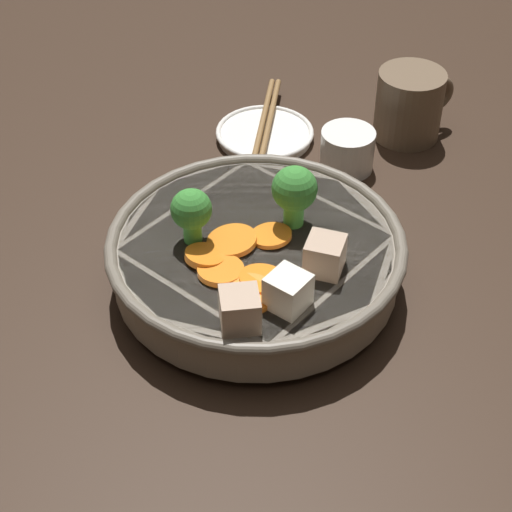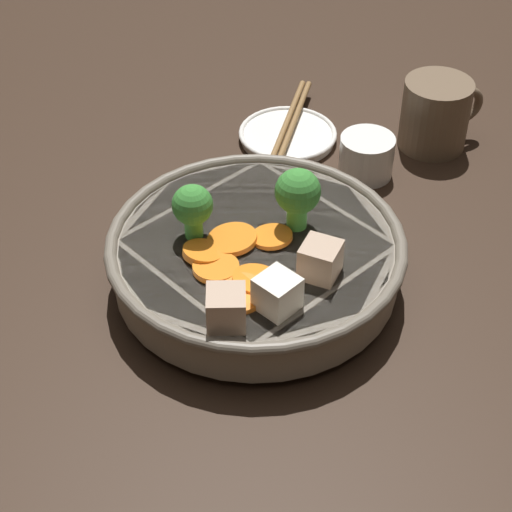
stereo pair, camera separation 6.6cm
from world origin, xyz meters
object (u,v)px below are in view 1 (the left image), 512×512
(side_saucer, at_px, (265,134))
(tea_cup, at_px, (347,150))
(stirfry_bowl, at_px, (256,255))
(chopsticks_pair, at_px, (265,127))
(dark_mug, at_px, (410,104))

(side_saucer, xyz_separation_m, tea_cup, (0.06, -0.09, 0.02))
(stirfry_bowl, xyz_separation_m, side_saucer, (0.12, 0.22, -0.03))
(chopsticks_pair, bearing_deg, side_saucer, 0.00)
(stirfry_bowl, bearing_deg, dark_mug, 28.70)
(stirfry_bowl, bearing_deg, side_saucer, 60.70)
(tea_cup, bearing_deg, side_saucer, 120.62)
(dark_mug, height_order, chopsticks_pair, dark_mug)
(tea_cup, relative_size, dark_mug, 0.60)
(side_saucer, height_order, dark_mug, dark_mug)
(stirfry_bowl, height_order, dark_mug, stirfry_bowl)
(stirfry_bowl, relative_size, tea_cup, 4.63)
(side_saucer, relative_size, chopsticks_pair, 0.62)
(dark_mug, bearing_deg, tea_cup, -165.54)
(stirfry_bowl, height_order, tea_cup, stirfry_bowl)
(stirfry_bowl, xyz_separation_m, tea_cup, (0.18, 0.13, -0.01))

